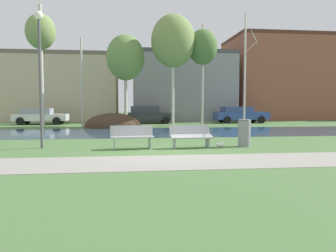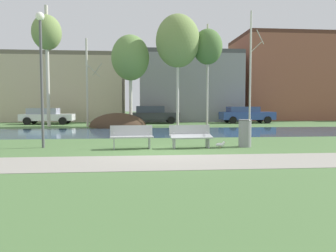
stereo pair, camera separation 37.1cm
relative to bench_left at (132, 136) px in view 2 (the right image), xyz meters
name	(u,v)px [view 2 (the right image)]	position (x,y,z in m)	size (l,w,h in m)	color
ground_plane	(152,130)	(1.13, 9.33, -0.47)	(120.00, 120.00, 0.00)	#4C703D
paved_path_strip	(169,162)	(1.13, -2.96, -0.47)	(60.00, 2.44, 0.01)	gray
river_band	(153,132)	(1.13, 7.31, -0.47)	(80.00, 7.03, 0.01)	#33516B
soil_mound	(118,127)	(-1.30, 12.02, -0.47)	(4.24, 3.14, 2.10)	#423021
bench_left	(132,136)	(0.00, 0.00, 0.00)	(1.64, 0.68, 0.87)	#9EA0A3
bench_right	(191,136)	(2.24, 0.00, 0.00)	(1.64, 0.68, 0.87)	#9EA0A3
trash_bin	(245,133)	(4.42, 0.16, 0.08)	(0.52, 0.52, 1.08)	gray
seagull	(221,145)	(3.38, -0.08, -0.34)	(0.41, 0.15, 0.25)	white
streetlamp	(41,57)	(-3.40, 0.59, 2.97)	(0.32, 0.32, 5.12)	#4C4C51
birch_far_left	(47,34)	(-6.61, 13.16, 6.50)	(2.18, 2.18, 9.09)	beige
birch_left	(87,82)	(-3.58, 12.66, 2.89)	(1.24, 2.14, 6.61)	#BCB7A8
birch_center_left	(130,58)	(-0.37, 13.19, 4.79)	(2.92, 2.92, 7.04)	beige
birch_center	(178,41)	(3.21, 12.28, 5.96)	(3.31, 3.31, 8.44)	beige
birch_center_right	(208,47)	(5.53, 12.42, 5.58)	(2.25, 2.25, 7.80)	#BCB7A8
birch_right	(251,68)	(9.02, 12.65, 4.08)	(1.10, 1.83, 8.94)	beige
parked_van_nearest_white	(47,116)	(-7.59, 16.12, 0.26)	(4.34, 1.98, 1.37)	silver
parked_sedan_second_dark	(153,114)	(1.50, 16.45, 0.34)	(4.38, 2.10, 1.55)	#282B30
parked_hatch_third_blue	(246,114)	(9.96, 16.38, 0.32)	(4.80, 2.10, 1.49)	#2D4793
building_beige_block	(53,88)	(-8.76, 22.73, 2.92)	(14.81, 6.84, 6.79)	#BCAD8E
building_grey_warehouse	(187,88)	(5.44, 22.20, 3.03)	(10.13, 7.91, 7.00)	gray
building_brick_low	(291,79)	(17.77, 23.84, 4.20)	(12.58, 8.22, 9.34)	brown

